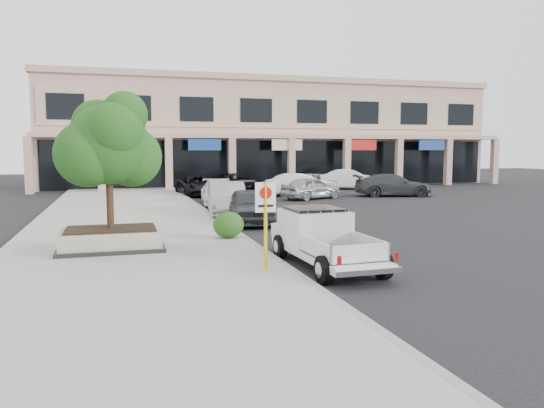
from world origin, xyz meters
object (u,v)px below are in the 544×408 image
(planter, at_px, (111,239))
(lot_car_d, at_px, (235,181))
(curb_car_d, at_px, (197,186))
(lot_car_f, at_px, (350,179))
(curb_car_a, at_px, (250,206))
(no_parking_sign, at_px, (266,213))
(lot_car_c, at_px, (393,185))
(lot_car_b, at_px, (300,184))
(planter_tree, at_px, (113,145))
(curb_car_b, at_px, (227,199))
(curb_car_c, at_px, (219,192))
(lot_car_e, at_px, (316,180))
(lot_car_a, at_px, (311,188))
(pickup_truck, at_px, (327,239))

(planter, distance_m, lot_car_d, 26.09)
(curb_car_d, bearing_deg, planter, -110.79)
(lot_car_f, bearing_deg, planter, 162.97)
(curb_car_a, bearing_deg, no_parking_sign, -95.08)
(curb_car_a, distance_m, lot_car_c, 16.36)
(lot_car_d, bearing_deg, lot_car_f, -128.37)
(lot_car_b, height_order, lot_car_d, lot_car_b)
(planter_tree, relative_size, curb_car_a, 0.88)
(no_parking_sign, distance_m, curb_car_d, 24.06)
(no_parking_sign, relative_size, lot_car_b, 0.49)
(curb_car_a, xyz_separation_m, lot_car_d, (3.51, 18.92, -0.10))
(curb_car_b, xyz_separation_m, curb_car_c, (0.60, 5.36, -0.10))
(planter, xyz_separation_m, curb_car_d, (5.60, 19.90, 0.21))
(lot_car_e, distance_m, lot_car_f, 2.93)
(planter, xyz_separation_m, curb_car_b, (5.44, 8.60, 0.34))
(lot_car_a, bearing_deg, lot_car_e, -45.86)
(planter_tree, distance_m, no_parking_sign, 5.94)
(planter_tree, xyz_separation_m, curb_car_c, (5.91, 13.80, -2.70))
(curb_car_d, bearing_deg, no_parking_sign, -99.14)
(curb_car_a, relative_size, lot_car_b, 0.96)
(curb_car_a, distance_m, curb_car_b, 3.18)
(lot_car_b, xyz_separation_m, lot_car_d, (-3.30, 6.22, -0.10))
(curb_car_a, height_order, lot_car_d, curb_car_a)
(planter_tree, xyz_separation_m, lot_car_a, (12.27, 15.11, -2.68))
(lot_car_d, bearing_deg, planter, 134.18)
(planter_tree, bearing_deg, curb_car_a, 42.90)
(curb_car_b, relative_size, lot_car_d, 1.03)
(lot_car_f, bearing_deg, lot_car_b, 147.75)
(lot_car_c, bearing_deg, planter, 143.02)
(planter, height_order, curb_car_c, curb_car_c)
(curb_car_c, bearing_deg, lot_car_c, 14.09)
(curb_car_a, height_order, curb_car_b, curb_car_b)
(no_parking_sign, bearing_deg, curb_car_c, 83.21)
(lot_car_a, relative_size, lot_car_e, 1.09)
(lot_car_d, bearing_deg, curb_car_a, 144.63)
(curb_car_b, xyz_separation_m, lot_car_d, (3.90, 15.77, -0.15))
(pickup_truck, xyz_separation_m, lot_car_d, (3.56, 28.02, -0.13))
(lot_car_c, bearing_deg, lot_car_d, 59.73)
(planter, height_order, no_parking_sign, no_parking_sign)
(curb_car_a, bearing_deg, curb_car_b, 103.47)
(lot_car_b, bearing_deg, no_parking_sign, 149.99)
(planter, distance_m, planter_tree, 2.95)
(curb_car_b, bearing_deg, lot_car_f, 53.27)
(no_parking_sign, bearing_deg, planter, 133.64)
(planter_tree, height_order, pickup_truck, planter_tree)
(lot_car_f, bearing_deg, curb_car_a, 165.75)
(curb_car_c, bearing_deg, curb_car_a, -85.05)
(planter_tree, xyz_separation_m, lot_car_f, (18.24, 22.04, -2.60))
(no_parking_sign, bearing_deg, lot_car_f, 61.14)
(curb_car_d, bearing_deg, planter_tree, -110.55)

